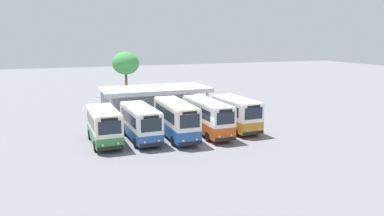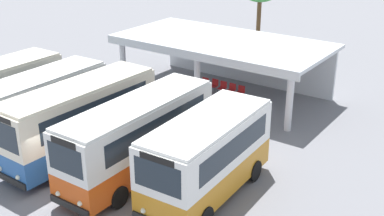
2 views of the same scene
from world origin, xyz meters
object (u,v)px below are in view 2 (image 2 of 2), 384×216
(city_bus_middle_cream, at_px, (81,117))
(waiting_chair_fifth_seat, at_px, (240,91))
(city_bus_second_in_row, at_px, (42,102))
(waiting_chair_middle_seat, at_px, (223,87))
(city_bus_fifth_blue, at_px, (207,154))
(city_bus_nearest_orange, at_px, (2,89))
(waiting_chair_fourth_seat, at_px, (232,89))
(waiting_chair_end_by_column, at_px, (204,83))
(waiting_chair_second_from_end, at_px, (214,85))
(city_bus_fourth_amber, at_px, (139,135))

(city_bus_middle_cream, relative_size, waiting_chair_fifth_seat, 9.23)
(city_bus_second_in_row, height_order, waiting_chair_middle_seat, city_bus_second_in_row)
(city_bus_fifth_blue, bearing_deg, city_bus_middle_cream, -175.78)
(city_bus_nearest_orange, xyz_separation_m, waiting_chair_fourth_seat, (8.31, 9.87, -1.21))
(city_bus_middle_cream, bearing_deg, waiting_chair_end_by_column, 90.86)
(city_bus_nearest_orange, height_order, waiting_chair_second_from_end, city_bus_nearest_orange)
(waiting_chair_middle_seat, height_order, waiting_chair_fifth_seat, same)
(city_bus_second_in_row, xyz_separation_m, city_bus_middle_cream, (3.27, -0.39, 0.15))
(city_bus_nearest_orange, xyz_separation_m, city_bus_fourth_amber, (9.81, -0.19, 0.10))
(city_bus_fourth_amber, height_order, waiting_chair_fourth_seat, city_bus_fourth_amber)
(city_bus_middle_cream, xyz_separation_m, waiting_chair_middle_seat, (1.13, 10.29, -1.36))
(city_bus_nearest_orange, relative_size, city_bus_fifth_blue, 1.00)
(waiting_chair_second_from_end, xyz_separation_m, waiting_chair_middle_seat, (0.64, -0.05, 0.00))
(waiting_chair_fifth_seat, bearing_deg, city_bus_middle_cream, -103.25)
(waiting_chair_fifth_seat, bearing_deg, waiting_chair_end_by_column, -179.28)
(waiting_chair_second_from_end, bearing_deg, waiting_chair_middle_seat, -4.82)
(city_bus_fourth_amber, height_order, city_bus_fifth_blue, city_bus_fourth_amber)
(waiting_chair_fourth_seat, height_order, waiting_chair_fifth_seat, same)
(waiting_chair_fifth_seat, bearing_deg, city_bus_fifth_blue, -67.09)
(waiting_chair_end_by_column, bearing_deg, city_bus_fourth_amber, -71.08)
(city_bus_fourth_amber, relative_size, waiting_chair_end_by_column, 9.42)
(city_bus_fourth_amber, xyz_separation_m, city_bus_fifth_blue, (3.27, 0.26, -0.02))
(waiting_chair_fourth_seat, distance_m, waiting_chair_fifth_seat, 0.64)
(waiting_chair_middle_seat, bearing_deg, city_bus_nearest_orange, -127.84)
(city_bus_second_in_row, bearing_deg, city_bus_nearest_orange, 179.56)
(city_bus_fourth_amber, xyz_separation_m, waiting_chair_fifth_seat, (-0.86, 10.02, -1.31))
(waiting_chair_end_by_column, height_order, waiting_chair_fifth_seat, same)
(city_bus_fifth_blue, bearing_deg, waiting_chair_fifth_seat, 112.91)
(city_bus_second_in_row, bearing_deg, waiting_chair_fourth_seat, 63.01)
(waiting_chair_end_by_column, distance_m, waiting_chair_fourth_seat, 1.93)
(city_bus_middle_cream, distance_m, waiting_chair_fifth_seat, 10.61)
(city_bus_second_in_row, relative_size, waiting_chair_middle_seat, 8.42)
(city_bus_nearest_orange, bearing_deg, city_bus_second_in_row, -0.44)
(city_bus_second_in_row, bearing_deg, city_bus_middle_cream, -6.83)
(city_bus_second_in_row, distance_m, waiting_chair_fourth_seat, 11.17)
(city_bus_nearest_orange, bearing_deg, waiting_chair_fifth_seat, 47.68)
(city_bus_second_in_row, bearing_deg, waiting_chair_middle_seat, 66.04)
(city_bus_middle_cream, distance_m, waiting_chair_middle_seat, 10.44)
(city_bus_nearest_orange, bearing_deg, waiting_chair_fourth_seat, 49.91)
(waiting_chair_end_by_column, height_order, waiting_chair_fourth_seat, same)
(city_bus_fourth_amber, distance_m, waiting_chair_fourth_seat, 10.26)
(city_bus_nearest_orange, relative_size, city_bus_middle_cream, 0.84)
(city_bus_fifth_blue, bearing_deg, waiting_chair_fourth_seat, 115.93)
(city_bus_middle_cream, xyz_separation_m, city_bus_fifth_blue, (6.54, 0.48, -0.07))
(waiting_chair_middle_seat, bearing_deg, waiting_chair_fourth_seat, 0.00)
(city_bus_fourth_amber, relative_size, city_bus_fifth_blue, 1.22)
(city_bus_nearest_orange, bearing_deg, waiting_chair_second_from_end, 54.71)
(city_bus_nearest_orange, xyz_separation_m, waiting_chair_middle_seat, (7.67, 9.87, -1.21))
(city_bus_middle_cream, height_order, waiting_chair_fourth_seat, city_bus_middle_cream)
(city_bus_second_in_row, relative_size, waiting_chair_fifth_seat, 8.42)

